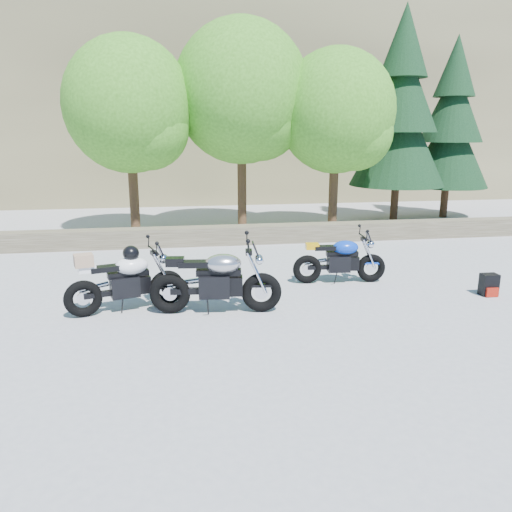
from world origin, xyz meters
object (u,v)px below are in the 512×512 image
at_px(silver_bike, 217,282).
at_px(white_bike, 125,279).
at_px(blue_bike, 340,260).
at_px(backpack, 489,285).

xyz_separation_m(silver_bike, white_bike, (-1.55, 0.34, 0.01)).
xyz_separation_m(blue_bike, backpack, (2.54, -1.25, -0.27)).
relative_size(blue_bike, backpack, 4.62).
height_order(blue_bike, backpack, blue_bike).
bearing_deg(backpack, silver_bike, -177.49).
height_order(silver_bike, white_bike, white_bike).
bearing_deg(backpack, blue_bike, 154.99).
distance_m(silver_bike, blue_bike, 2.98).
height_order(silver_bike, backpack, silver_bike).
bearing_deg(silver_bike, blue_bike, 33.62).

